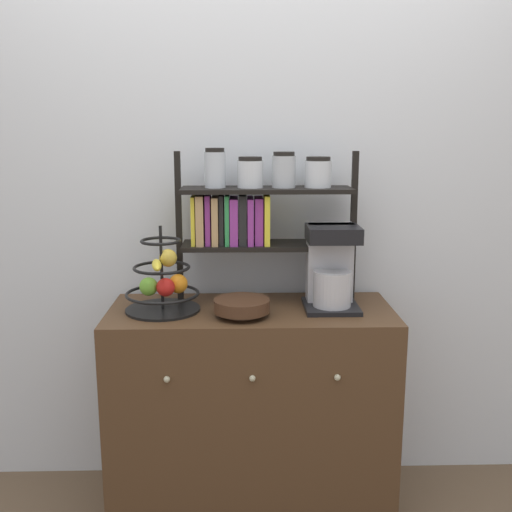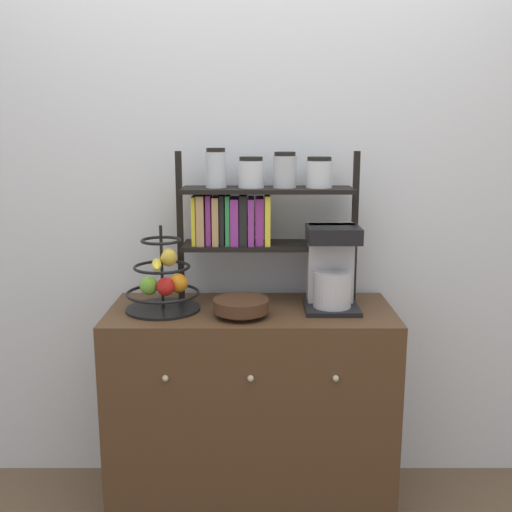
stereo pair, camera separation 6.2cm
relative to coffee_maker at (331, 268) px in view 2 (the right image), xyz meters
The scene contains 6 objects.
wall_back 0.50m from the coffee_maker, 140.17° to the left, with size 7.00×0.05×2.60m, color silver.
sideboard 0.67m from the coffee_maker, behind, with size 1.13×0.50×0.86m.
coffee_maker is the anchor object (origin of this frame).
fruit_stand 0.66m from the coffee_maker, behind, with size 0.29×0.29×0.34m.
wooden_bowl 0.39m from the coffee_maker, 162.17° to the right, with size 0.21×0.21×0.07m.
shelf_hutch 0.40m from the coffee_maker, 161.64° to the left, with size 0.74×0.20×0.63m.
Camera 2 is at (0.02, -2.05, 1.56)m, focal length 42.00 mm.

